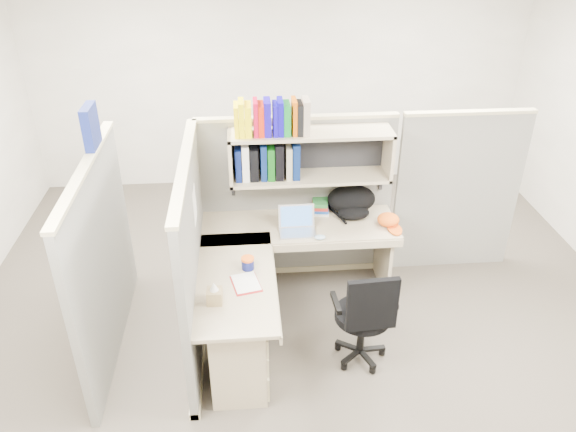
{
  "coord_description": "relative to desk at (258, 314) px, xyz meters",
  "views": [
    {
      "loc": [
        -0.46,
        -3.71,
        3.3
      ],
      "look_at": [
        -0.13,
        0.25,
        1.01
      ],
      "focal_mm": 35.0,
      "sensor_mm": 36.0,
      "label": 1
    }
  ],
  "objects": [
    {
      "name": "laptop",
      "position": [
        0.38,
        0.71,
        0.4
      ],
      "size": [
        0.32,
        0.32,
        0.23
      ],
      "primitive_type": null,
      "rotation": [
        0.0,
        0.0,
        0.01
      ],
      "color": "#B9BABE",
      "rests_on": "desk"
    },
    {
      "name": "loose_paper",
      "position": [
        -0.09,
        0.03,
        0.29
      ],
      "size": [
        0.24,
        0.28,
        0.0
      ],
      "primitive_type": null,
      "rotation": [
        0.0,
        0.0,
        0.22
      ],
      "color": "silver",
      "rests_on": "desk"
    },
    {
      "name": "book_stack",
      "position": [
        0.62,
        1.09,
        0.35
      ],
      "size": [
        0.2,
        0.25,
        0.11
      ],
      "primitive_type": null,
      "rotation": [
        0.0,
        0.0,
        -0.13
      ],
      "color": "gray",
      "rests_on": "desk"
    },
    {
      "name": "mouse",
      "position": [
        0.56,
        0.6,
        0.31
      ],
      "size": [
        0.1,
        0.08,
        0.04
      ],
      "primitive_type": "ellipsoid",
      "rotation": [
        0.0,
        0.0,
        0.13
      ],
      "color": "#92B3D0",
      "rests_on": "desk"
    },
    {
      "name": "desk",
      "position": [
        0.0,
        0.0,
        0.0
      ],
      "size": [
        1.74,
        1.75,
        0.73
      ],
      "color": "tan",
      "rests_on": "ground"
    },
    {
      "name": "snack_canister",
      "position": [
        -0.07,
        0.21,
        0.34
      ],
      "size": [
        0.1,
        0.1,
        0.1
      ],
      "color": "#0D1351",
      "rests_on": "desk"
    },
    {
      "name": "room_shell",
      "position": [
        0.41,
        0.29,
        1.18
      ],
      "size": [
        6.0,
        6.0,
        6.0
      ],
      "color": "#B2ACA1",
      "rests_on": "ground"
    },
    {
      "name": "task_chair",
      "position": [
        0.81,
        -0.12,
        -0.11
      ],
      "size": [
        0.49,
        0.46,
        0.93
      ],
      "color": "black",
      "rests_on": "ground"
    },
    {
      "name": "orange_cap",
      "position": [
        1.19,
        0.79,
        0.34
      ],
      "size": [
        0.27,
        0.28,
        0.11
      ],
      "primitive_type": null,
      "rotation": [
        0.0,
        0.0,
        0.38
      ],
      "color": "#D95412",
      "rests_on": "desk"
    },
    {
      "name": "paper_cup",
      "position": [
        0.38,
        0.95,
        0.34
      ],
      "size": [
        0.08,
        0.08,
        0.11
      ],
      "primitive_type": "cylinder",
      "rotation": [
        0.0,
        0.0,
        -0.04
      ],
      "color": "white",
      "rests_on": "desk"
    },
    {
      "name": "cubicle",
      "position": [
        0.04,
        0.74,
        0.47
      ],
      "size": [
        3.79,
        1.84,
        1.95
      ],
      "color": "slate",
      "rests_on": "ground"
    },
    {
      "name": "tissue_box",
      "position": [
        -0.31,
        -0.19,
        0.38
      ],
      "size": [
        0.12,
        0.12,
        0.18
      ],
      "primitive_type": null,
      "rotation": [
        0.0,
        0.0,
        -0.05
      ],
      "color": "tan",
      "rests_on": "desk"
    },
    {
      "name": "ground",
      "position": [
        0.41,
        0.29,
        -0.44
      ],
      "size": [
        6.0,
        6.0,
        0.0
      ],
      "primitive_type": "plane",
      "color": "#3A332D",
      "rests_on": "ground"
    },
    {
      "name": "backpack",
      "position": [
        0.91,
        1.0,
        0.42
      ],
      "size": [
        0.45,
        0.35,
        0.26
      ],
      "primitive_type": null,
      "rotation": [
        0.0,
        0.0,
        0.01
      ],
      "color": "black",
      "rests_on": "desk"
    }
  ]
}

